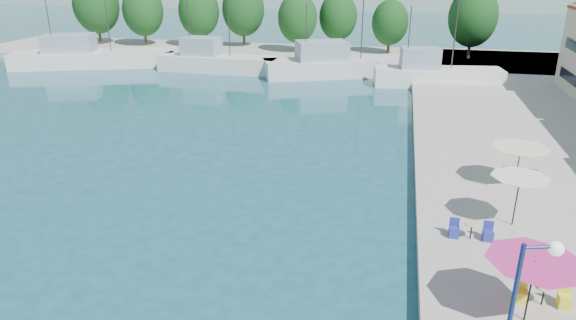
% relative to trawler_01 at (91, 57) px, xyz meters
% --- Properties ---
extents(quay_far, '(90.00, 16.00, 0.60)m').
position_rel_trawler_01_xyz_m(quay_far, '(23.73, 10.91, -0.77)').
color(quay_far, '#A9A299').
rests_on(quay_far, ground).
extents(trawler_01, '(19.47, 10.96, 10.20)m').
position_rel_trawler_01_xyz_m(trawler_01, '(0.00, 0.00, 0.00)').
color(trawler_01, silver).
rests_on(trawler_01, ground).
extents(trawler_02, '(14.00, 4.13, 10.20)m').
position_rel_trawler_01_xyz_m(trawler_02, '(15.73, 0.29, 0.00)').
color(trawler_02, silver).
rests_on(trawler_02, ground).
extents(trawler_03, '(18.24, 11.11, 10.20)m').
position_rel_trawler_01_xyz_m(trawler_03, '(30.00, 1.09, 0.00)').
color(trawler_03, silver).
rests_on(trawler_03, ground).
extents(trawler_04, '(12.95, 4.90, 10.20)m').
position_rel_trawler_01_xyz_m(trawler_04, '(39.86, -2.04, 0.00)').
color(trawler_04, silver).
rests_on(trawler_04, ground).
extents(tree_01, '(6.41, 6.41, 9.48)m').
position_rel_trawler_01_xyz_m(tree_01, '(-6.57, 12.86, 5.01)').
color(tree_01, '#3F2B19').
rests_on(tree_01, quay_far).
extents(tree_02, '(5.64, 5.64, 8.35)m').
position_rel_trawler_01_xyz_m(tree_02, '(0.49, 13.13, 4.35)').
color(tree_02, '#3F2B19').
rests_on(tree_02, quay_far).
extents(tree_03, '(5.63, 5.63, 8.33)m').
position_rel_trawler_01_xyz_m(tree_03, '(8.49, 13.98, 4.34)').
color(tree_03, '#3F2B19').
rests_on(tree_03, quay_far).
extents(tree_04, '(5.87, 5.87, 8.69)m').
position_rel_trawler_01_xyz_m(tree_04, '(14.44, 15.62, 4.55)').
color(tree_04, '#3F2B19').
rests_on(tree_04, quay_far).
extents(tree_05, '(5.13, 5.13, 7.60)m').
position_rel_trawler_01_xyz_m(tree_05, '(22.86, 12.11, 3.92)').
color(tree_05, '#3F2B19').
rests_on(tree_05, quay_far).
extents(tree_06, '(5.11, 5.11, 7.57)m').
position_rel_trawler_01_xyz_m(tree_06, '(27.73, 15.65, 3.90)').
color(tree_06, '#3F2B19').
rests_on(tree_06, quay_far).
extents(tree_07, '(4.63, 4.63, 6.85)m').
position_rel_trawler_01_xyz_m(tree_07, '(34.72, 13.36, 3.48)').
color(tree_07, '#3F2B19').
rests_on(tree_07, quay_far).
extents(tree_08, '(5.85, 5.85, 8.67)m').
position_rel_trawler_01_xyz_m(tree_08, '(44.60, 12.10, 4.53)').
color(tree_08, '#3F2B19').
rests_on(tree_08, quay_far).
extents(umbrella_pink, '(3.13, 3.13, 2.27)m').
position_rel_trawler_01_xyz_m(umbrella_pink, '(41.10, -40.10, 1.55)').
color(umbrella_pink, black).
rests_on(umbrella_pink, quay_right).
extents(umbrella_white, '(2.53, 2.53, 2.36)m').
position_rel_trawler_01_xyz_m(umbrella_white, '(41.94, -33.11, 1.65)').
color(umbrella_white, black).
rests_on(umbrella_white, quay_right).
extents(umbrella_cream, '(2.95, 2.95, 2.15)m').
position_rel_trawler_01_xyz_m(umbrella_cream, '(42.89, -28.36, 1.43)').
color(umbrella_cream, black).
rests_on(umbrella_cream, quay_right).
extents(cafe_table_01, '(1.82, 0.70, 0.76)m').
position_rel_trawler_01_xyz_m(cafe_table_01, '(41.87, -39.09, -0.18)').
color(cafe_table_01, black).
rests_on(cafe_table_01, quay_right).
extents(cafe_table_02, '(1.82, 0.70, 0.76)m').
position_rel_trawler_01_xyz_m(cafe_table_02, '(39.94, -34.82, -0.18)').
color(cafe_table_02, black).
rests_on(cafe_table_02, quay_right).
extents(cafe_table_03, '(1.82, 0.70, 0.76)m').
position_rel_trawler_01_xyz_m(cafe_table_03, '(43.13, -28.10, -0.18)').
color(cafe_table_03, black).
rests_on(cafe_table_03, quay_right).
extents(street_lamp, '(1.01, 0.45, 5.03)m').
position_rel_trawler_01_xyz_m(street_lamp, '(39.87, -44.01, 3.02)').
color(street_lamp, navy).
rests_on(street_lamp, quay_right).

